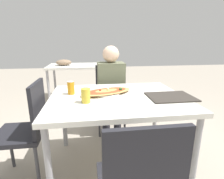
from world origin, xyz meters
name	(u,v)px	position (x,y,z in m)	size (l,w,h in m)	color
ground_plane	(117,164)	(0.00, 0.00, 0.00)	(14.00, 14.00, 0.00)	#9E9384
dining_table	(117,103)	(0.00, 0.00, 0.68)	(1.24, 0.97, 0.74)	silver
chair_far_seated	(110,94)	(0.03, 0.81, 0.52)	(0.40, 0.40, 0.91)	black
chair_side_left	(27,127)	(-0.81, -0.06, 0.52)	(0.40, 0.40, 0.91)	black
person_seated	(111,83)	(0.03, 0.70, 0.70)	(0.34, 0.28, 1.19)	#2D2D38
pizza_main	(107,92)	(-0.09, 0.10, 0.77)	(0.57, 0.40, 0.06)	white
soda_can	(71,88)	(-0.43, 0.13, 0.81)	(0.07, 0.07, 0.12)	orange
drink_glass	(86,96)	(-0.29, -0.13, 0.81)	(0.08, 0.08, 0.12)	gold
serving_tray	(171,97)	(0.48, -0.10, 0.75)	(0.40, 0.31, 0.01)	#332D28
background_table	(73,68)	(-0.58, 2.26, 0.69)	(1.10, 0.80, 0.86)	silver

